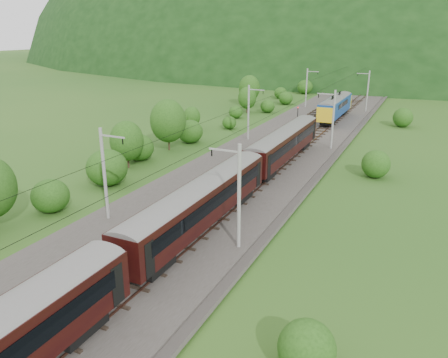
% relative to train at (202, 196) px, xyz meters
% --- Properties ---
extents(ground, '(600.00, 600.00, 0.00)m').
position_rel_train_xyz_m(ground, '(-2.40, -1.32, -3.32)').
color(ground, '#234F18').
rests_on(ground, ground).
extents(railbed, '(14.00, 220.00, 0.30)m').
position_rel_train_xyz_m(railbed, '(-2.40, 8.68, -3.17)').
color(railbed, '#38332D').
rests_on(railbed, ground).
extents(track_left, '(2.40, 220.00, 0.27)m').
position_rel_train_xyz_m(track_left, '(-4.80, 8.68, -2.95)').
color(track_left, '#552F24').
rests_on(track_left, railbed).
extents(track_right, '(2.40, 220.00, 0.27)m').
position_rel_train_xyz_m(track_right, '(-0.00, 8.68, -2.95)').
color(track_right, '#552F24').
rests_on(track_right, railbed).
extents(catenary_left, '(2.54, 192.28, 8.00)m').
position_rel_train_xyz_m(catenary_left, '(-8.52, 30.68, 1.18)').
color(catenary_left, gray).
rests_on(catenary_left, railbed).
extents(catenary_right, '(2.54, 192.28, 8.00)m').
position_rel_train_xyz_m(catenary_right, '(3.72, 30.68, 1.18)').
color(catenary_right, gray).
rests_on(catenary_right, railbed).
extents(overhead_wires, '(4.83, 198.00, 0.03)m').
position_rel_train_xyz_m(overhead_wires, '(-2.40, 8.68, 3.78)').
color(overhead_wires, black).
rests_on(overhead_wires, ground).
extents(mountain_main, '(504.00, 360.00, 244.00)m').
position_rel_train_xyz_m(mountain_main, '(-2.40, 258.68, -3.32)').
color(mountain_main, '#133311').
rests_on(mountain_main, ground).
extents(mountain_ridge, '(336.00, 280.00, 132.00)m').
position_rel_train_xyz_m(mountain_ridge, '(-122.40, 298.68, -3.32)').
color(mountain_ridge, '#133311').
rests_on(mountain_ridge, ground).
extents(train, '(2.77, 112.50, 4.81)m').
position_rel_train_xyz_m(train, '(0.00, 0.00, 0.00)').
color(train, black).
rests_on(train, ground).
extents(hazard_post_near, '(0.17, 0.17, 1.58)m').
position_rel_train_xyz_m(hazard_post_near, '(-2.86, 56.22, -2.23)').
color(hazard_post_near, red).
rests_on(hazard_post_near, railbed).
extents(hazard_post_far, '(0.14, 0.14, 1.31)m').
position_rel_train_xyz_m(hazard_post_far, '(-2.27, 47.69, -2.37)').
color(hazard_post_far, red).
rests_on(hazard_post_far, railbed).
extents(signal, '(0.21, 0.21, 1.93)m').
position_rel_train_xyz_m(signal, '(-6.82, 50.78, -1.89)').
color(signal, black).
rests_on(signal, railbed).
extents(vegetation_left, '(12.07, 148.18, 7.07)m').
position_rel_train_xyz_m(vegetation_left, '(-16.71, 17.21, -0.65)').
color(vegetation_left, '#1F4612').
rests_on(vegetation_left, ground).
extents(vegetation_right, '(4.12, 97.33, 2.97)m').
position_rel_train_xyz_m(vegetation_right, '(11.15, 9.98, -1.93)').
color(vegetation_right, '#1F4612').
rests_on(vegetation_right, ground).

